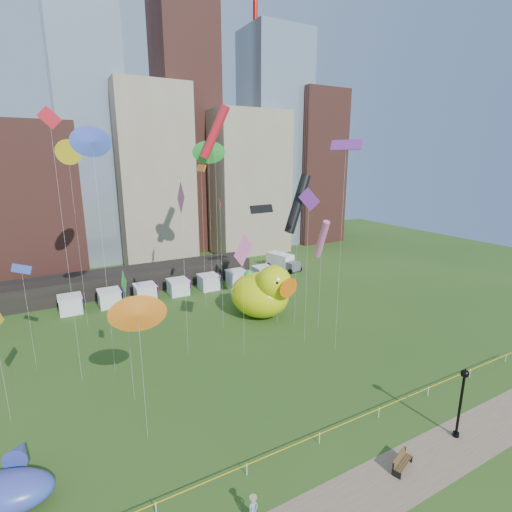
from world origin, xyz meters
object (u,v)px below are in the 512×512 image
big_duck (263,292)px  park_bench (401,461)px  small_duck (245,295)px  whale_inflatable (3,490)px  lamppost (462,396)px  box_truck (282,261)px  seahorse_purple (278,301)px  woman (253,510)px  seahorse_green (249,281)px

big_duck → park_bench: 27.35m
big_duck → small_duck: big_duck is taller
whale_inflatable → park_bench: 24.97m
big_duck → lamppost: (1.41, -26.66, 0.09)m
big_duck → lamppost: size_ratio=1.83×
small_duck → box_truck: 19.83m
big_duck → seahorse_purple: 2.52m
seahorse_purple → park_bench: seahorse_purple is taller
box_truck → park_bench: bearing=-126.3°
seahorse_purple → woman: seahorse_purple is taller
small_duck → lamppost: lamppost is taller
lamppost → woman: 16.96m
lamppost → park_bench: bearing=-178.8°
small_duck → seahorse_green: seahorse_green is taller
park_bench → lamppost: (6.10, 0.13, 2.93)m
seahorse_purple → woman: (-16.17, -23.16, -2.00)m
lamppost → seahorse_green: bearing=94.6°
whale_inflatable → lamppost: lamppost is taller
small_duck → lamppost: 31.34m
box_truck → seahorse_purple: bearing=-137.2°
park_bench → woman: size_ratio=1.26×
whale_inflatable → box_truck: box_truck is taller
seahorse_green → big_duck: bearing=-72.2°
seahorse_green → box_truck: size_ratio=0.84×
box_truck → woman: box_truck is taller
box_truck → whale_inflatable: bearing=-153.3°
seahorse_purple → park_bench: size_ratio=2.00×
small_duck → seahorse_purple: 7.09m
big_duck → box_truck: 23.13m
small_duck → park_bench: bearing=-80.2°
seahorse_purple → lamppost: (0.54, -24.35, 0.63)m
box_truck → woman: (-29.86, -43.33, -0.62)m
seahorse_green → box_truck: 22.22m
seahorse_purple → woman: bearing=-127.6°
small_duck → park_bench: small_duck is taller
big_duck → seahorse_purple: (0.86, -2.31, -0.55)m
seahorse_purple → box_truck: bearing=53.2°
seahorse_purple → whale_inflatable: seahorse_purple is taller
small_duck → whale_inflatable: size_ratio=0.65×
whale_inflatable → woman: bearing=-17.3°
park_bench → woman: 10.70m
small_duck → box_truck: small_duck is taller
small_duck → seahorse_purple: seahorse_purple is taller
seahorse_purple → woman: size_ratio=2.51×
lamppost → box_truck: lamppost is taller
seahorse_green → woman: 31.38m
box_truck → small_duck: bearing=-150.9°
big_duck → seahorse_purple: size_ratio=2.48×
seahorse_purple → park_bench: (-5.55, -24.48, -2.29)m
seahorse_green → small_duck: bearing=68.0°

